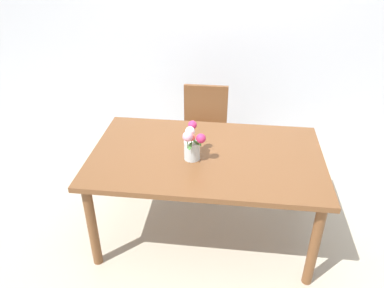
% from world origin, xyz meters
% --- Properties ---
extents(ground_plane, '(12.00, 12.00, 0.00)m').
position_xyz_m(ground_plane, '(0.00, 0.00, 0.00)').
color(ground_plane, '#B7AD99').
extents(back_wall, '(7.00, 0.10, 2.80)m').
position_xyz_m(back_wall, '(0.00, 1.60, 1.40)').
color(back_wall, silver).
rests_on(back_wall, ground_plane).
extents(dining_table, '(1.70, 1.03, 0.75)m').
position_xyz_m(dining_table, '(0.00, 0.00, 0.67)').
color(dining_table, brown).
rests_on(dining_table, ground_plane).
extents(chair_far, '(0.42, 0.42, 0.90)m').
position_xyz_m(chair_far, '(-0.09, 0.86, 0.52)').
color(chair_far, brown).
rests_on(chair_far, ground_plane).
extents(flower_vase, '(0.16, 0.23, 0.26)m').
position_xyz_m(flower_vase, '(-0.10, -0.07, 0.88)').
color(flower_vase, silver).
rests_on(flower_vase, dining_table).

